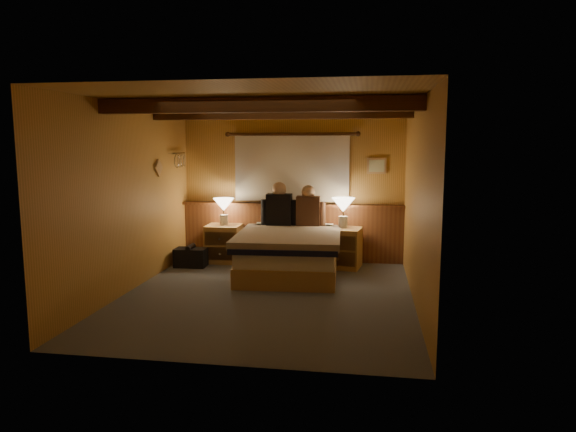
% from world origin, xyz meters
% --- Properties ---
extents(floor, '(4.20, 4.20, 0.00)m').
position_xyz_m(floor, '(0.00, 0.00, 0.00)').
color(floor, '#565C67').
rests_on(floor, ground).
extents(ceiling, '(4.20, 4.20, 0.00)m').
position_xyz_m(ceiling, '(0.00, 0.00, 2.40)').
color(ceiling, '#BA9145').
rests_on(ceiling, wall_back).
extents(wall_back, '(3.60, 0.00, 3.60)m').
position_xyz_m(wall_back, '(0.00, 2.10, 1.20)').
color(wall_back, '#C99148').
rests_on(wall_back, floor).
extents(wall_left, '(0.00, 4.20, 4.20)m').
position_xyz_m(wall_left, '(-1.80, 0.00, 1.20)').
color(wall_left, '#C99148').
rests_on(wall_left, floor).
extents(wall_right, '(0.00, 4.20, 4.20)m').
position_xyz_m(wall_right, '(1.80, 0.00, 1.20)').
color(wall_right, '#C99148').
rests_on(wall_right, floor).
extents(wall_front, '(3.60, 0.00, 3.60)m').
position_xyz_m(wall_front, '(0.00, -2.10, 1.20)').
color(wall_front, '#C99148').
rests_on(wall_front, floor).
extents(wainscot, '(3.60, 0.23, 0.94)m').
position_xyz_m(wainscot, '(0.00, 2.04, 0.49)').
color(wainscot, brown).
rests_on(wainscot, wall_back).
extents(curtain_window, '(2.18, 0.09, 1.11)m').
position_xyz_m(curtain_window, '(0.00, 2.03, 1.52)').
color(curtain_window, '#4C2B13').
rests_on(curtain_window, wall_back).
extents(ceiling_beams, '(3.60, 1.65, 0.16)m').
position_xyz_m(ceiling_beams, '(0.00, 0.15, 2.31)').
color(ceiling_beams, '#4C2B13').
rests_on(ceiling_beams, ceiling).
extents(coat_rail, '(0.05, 0.55, 0.24)m').
position_xyz_m(coat_rail, '(-1.72, 1.58, 1.67)').
color(coat_rail, silver).
rests_on(coat_rail, wall_left).
extents(framed_print, '(0.30, 0.04, 0.25)m').
position_xyz_m(framed_print, '(1.35, 2.08, 1.55)').
color(framed_print, tan).
rests_on(framed_print, wall_back).
extents(bed, '(1.54, 1.92, 0.63)m').
position_xyz_m(bed, '(0.12, 1.06, 0.33)').
color(bed, '#B0844B').
rests_on(bed, floor).
extents(nightstand_left, '(0.56, 0.50, 0.60)m').
position_xyz_m(nightstand_left, '(-1.06, 1.73, 0.30)').
color(nightstand_left, '#B0844B').
rests_on(nightstand_left, floor).
extents(nightstand_right, '(0.63, 0.58, 0.61)m').
position_xyz_m(nightstand_right, '(0.85, 1.64, 0.31)').
color(nightstand_right, '#B0844B').
rests_on(nightstand_right, floor).
extents(lamp_left, '(0.33, 0.33, 0.43)m').
position_xyz_m(lamp_left, '(-1.06, 1.75, 0.90)').
color(lamp_left, silver).
rests_on(lamp_left, nightstand_left).
extents(lamp_right, '(0.35, 0.35, 0.46)m').
position_xyz_m(lamp_right, '(0.85, 1.69, 0.94)').
color(lamp_right, silver).
rests_on(lamp_right, nightstand_right).
extents(person_left, '(0.58, 0.24, 0.70)m').
position_xyz_m(person_left, '(-0.15, 1.69, 0.91)').
color(person_left, black).
rests_on(person_left, bed).
extents(person_right, '(0.54, 0.23, 0.65)m').
position_xyz_m(person_right, '(0.31, 1.72, 0.89)').
color(person_right, '#472B1C').
rests_on(person_right, bed).
extents(duffel_bag, '(0.49, 0.30, 0.35)m').
position_xyz_m(duffel_bag, '(-1.48, 1.31, 0.15)').
color(duffel_bag, black).
rests_on(duffel_bag, floor).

